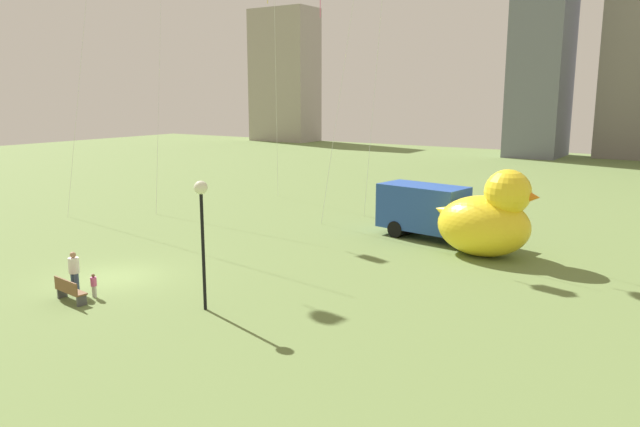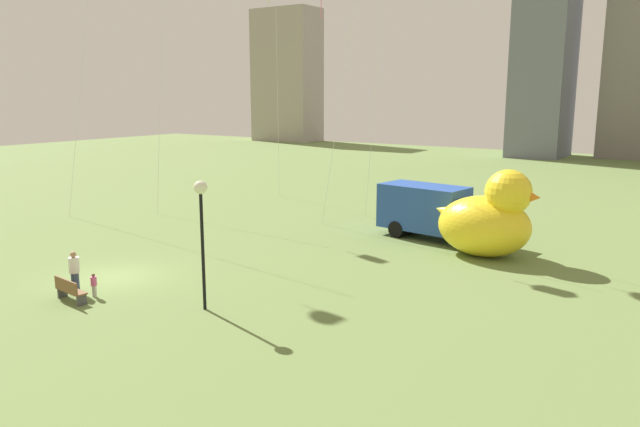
# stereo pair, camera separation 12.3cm
# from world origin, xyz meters

# --- Properties ---
(ground_plane) EXTENTS (140.00, 140.00, 0.00)m
(ground_plane) POSITION_xyz_m (0.00, 0.00, 0.00)
(ground_plane) COLOR olive
(park_bench) EXTENTS (1.64, 0.64, 0.90)m
(park_bench) POSITION_xyz_m (1.20, -2.87, 0.47)
(park_bench) COLOR brown
(park_bench) RESTS_ON ground
(person_adult) EXTENTS (0.41, 0.41, 1.67)m
(person_adult) POSITION_xyz_m (0.45, -2.09, 0.92)
(person_adult) COLOR #38476B
(person_adult) RESTS_ON ground
(person_child) EXTENTS (0.23, 0.23, 0.93)m
(person_child) POSITION_xyz_m (1.50, -2.01, 0.51)
(person_child) COLOR silver
(person_child) RESTS_ON ground
(giant_inflatable_duck) EXTENTS (5.15, 3.30, 4.27)m
(giant_inflatable_duck) POSITION_xyz_m (12.16, 12.20, 1.82)
(giant_inflatable_duck) COLOR yellow
(giant_inflatable_duck) RESTS_ON ground
(lamppost) EXTENTS (0.48, 0.48, 4.72)m
(lamppost) POSITION_xyz_m (6.02, -0.68, 3.65)
(lamppost) COLOR black
(lamppost) RESTS_ON ground
(box_truck) EXTENTS (6.71, 3.20, 2.85)m
(box_truck) POSITION_xyz_m (8.67, 14.13, 1.45)
(box_truck) COLOR #264CA5
(box_truck) RESTS_ON ground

